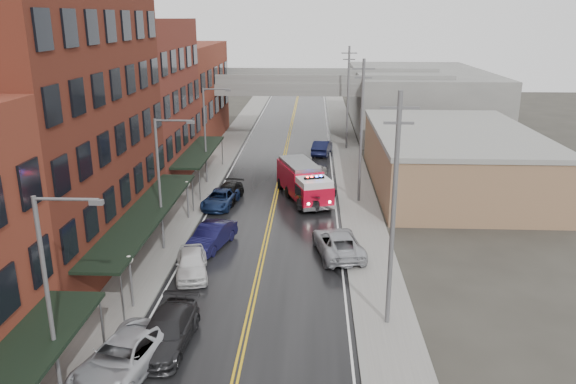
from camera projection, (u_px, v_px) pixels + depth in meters
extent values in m
cube|color=black|center=(270.00, 221.00, 43.59)|extent=(11.00, 160.00, 0.02)
cube|color=slate|center=(177.00, 219.00, 43.89)|extent=(3.00, 160.00, 0.15)
cube|color=slate|center=(365.00, 222.00, 43.24)|extent=(3.00, 160.00, 0.15)
cube|color=gray|center=(198.00, 219.00, 43.82)|extent=(0.30, 160.00, 0.15)
cube|color=gray|center=(343.00, 221.00, 43.32)|extent=(0.30, 160.00, 0.15)
cube|color=#512215|center=(47.00, 121.00, 34.82)|extent=(9.00, 20.00, 18.00)
cube|color=maroon|center=(135.00, 103.00, 51.94)|extent=(9.00, 15.00, 15.00)
cube|color=maroon|center=(180.00, 94.00, 69.07)|extent=(9.00, 20.00, 12.00)
cube|color=#8C664B|center=(451.00, 161.00, 51.66)|extent=(14.00, 22.00, 5.00)
cube|color=slate|center=(418.00, 99.00, 79.71)|extent=(18.00, 30.00, 8.00)
cylinder|color=slate|center=(102.00, 327.00, 25.89)|extent=(0.10, 0.10, 3.00)
cube|color=black|center=(146.00, 213.00, 36.35)|extent=(2.60, 18.00, 0.18)
cylinder|color=slate|center=(122.00, 298.00, 28.55)|extent=(0.10, 0.10, 3.00)
cylinder|color=slate|center=(193.00, 195.00, 44.95)|extent=(0.10, 0.10, 3.00)
cube|color=black|center=(199.00, 151.00, 53.03)|extent=(2.60, 13.00, 0.18)
cylinder|color=slate|center=(200.00, 185.00, 47.62)|extent=(0.10, 0.10, 3.00)
cylinder|color=slate|center=(222.00, 152.00, 59.24)|extent=(0.10, 0.10, 3.00)
cylinder|color=#59595B|center=(131.00, 285.00, 30.11)|extent=(0.14, 0.14, 2.80)
sphere|color=silver|center=(129.00, 260.00, 29.66)|extent=(0.44, 0.44, 0.44)
cylinder|color=#59595B|center=(188.00, 203.00, 43.46)|extent=(0.14, 0.14, 2.80)
sphere|color=silver|center=(187.00, 184.00, 43.01)|extent=(0.44, 0.44, 0.44)
cylinder|color=#59595B|center=(49.00, 307.00, 21.58)|extent=(0.18, 0.18, 9.00)
cylinder|color=#59595B|center=(66.00, 199.00, 20.21)|extent=(2.40, 0.12, 0.12)
cube|color=#59595B|center=(96.00, 202.00, 20.19)|extent=(0.50, 0.22, 0.18)
cylinder|color=#59595B|center=(159.00, 187.00, 36.83)|extent=(0.18, 0.18, 9.00)
cylinder|color=#59595B|center=(173.00, 121.00, 35.46)|extent=(2.40, 0.12, 0.12)
cube|color=#59595B|center=(191.00, 122.00, 35.44)|extent=(0.50, 0.22, 0.18)
cylinder|color=#59595B|center=(205.00, 137.00, 52.08)|extent=(0.18, 0.18, 9.00)
cylinder|color=#59595B|center=(216.00, 89.00, 50.71)|extent=(2.40, 0.12, 0.12)
cube|color=#59595B|center=(228.00, 90.00, 50.69)|extent=(0.50, 0.22, 0.18)
cylinder|color=#59595B|center=(393.00, 215.00, 27.18)|extent=(0.24, 0.24, 12.00)
cube|color=#59595B|center=(400.00, 108.00, 25.62)|extent=(1.80, 0.12, 0.12)
cube|color=#59595B|center=(399.00, 123.00, 25.83)|extent=(1.40, 0.12, 0.12)
cylinder|color=#59595B|center=(361.00, 133.00, 46.24)|extent=(0.24, 0.24, 12.00)
cube|color=#59595B|center=(364.00, 69.00, 44.68)|extent=(1.80, 0.12, 0.12)
cube|color=#59595B|center=(363.00, 78.00, 44.89)|extent=(1.40, 0.12, 0.12)
cylinder|color=#59595B|center=(348.00, 99.00, 65.30)|extent=(0.24, 0.24, 12.00)
cube|color=#59595B|center=(349.00, 53.00, 63.74)|extent=(1.80, 0.12, 0.12)
cube|color=#59595B|center=(349.00, 59.00, 63.95)|extent=(1.40, 0.12, 0.12)
cube|color=slate|center=(289.00, 85.00, 72.07)|extent=(40.00, 10.00, 1.50)
cube|color=slate|center=(205.00, 113.00, 73.68)|extent=(1.60, 8.00, 6.00)
cube|color=slate|center=(373.00, 115.00, 72.70)|extent=(1.60, 8.00, 6.00)
cube|color=#B0081F|center=(299.00, 177.00, 49.47)|extent=(4.31, 6.30, 2.20)
cube|color=#B0081F|center=(314.00, 194.00, 45.82)|extent=(3.35, 3.41, 1.57)
cube|color=silver|center=(314.00, 182.00, 45.50)|extent=(3.16, 3.17, 0.52)
cube|color=black|center=(313.00, 190.00, 45.91)|extent=(3.03, 2.43, 0.84)
cube|color=slate|center=(299.00, 164.00, 49.10)|extent=(3.93, 5.81, 0.31)
cube|color=black|center=(314.00, 178.00, 45.40)|extent=(1.68, 0.81, 0.15)
sphere|color=#FF0C0C|center=(307.00, 177.00, 45.22)|extent=(0.21, 0.21, 0.21)
sphere|color=#1933FF|center=(321.00, 176.00, 45.52)|extent=(0.21, 0.21, 0.21)
cylinder|color=black|center=(301.00, 205.00, 45.65)|extent=(1.11, 0.68, 1.05)
cylinder|color=black|center=(327.00, 202.00, 46.25)|extent=(1.11, 0.68, 1.05)
cylinder|color=black|center=(288.00, 192.00, 49.02)|extent=(1.11, 0.68, 1.05)
cylinder|color=black|center=(313.00, 190.00, 49.62)|extent=(1.11, 0.68, 1.05)
cylinder|color=black|center=(281.00, 184.00, 51.43)|extent=(1.11, 0.68, 1.05)
cylinder|color=black|center=(305.00, 182.00, 52.02)|extent=(1.11, 0.68, 1.05)
imported|color=#B4B7BD|center=(122.00, 358.00, 24.69)|extent=(4.02, 6.42, 1.66)
imported|color=black|center=(167.00, 331.00, 26.81)|extent=(2.55, 5.63, 1.60)
imported|color=silver|center=(192.00, 263.00, 34.25)|extent=(2.78, 4.93, 1.58)
imported|color=#0F0E33|center=(212.00, 236.00, 38.37)|extent=(3.05, 5.29, 1.65)
imported|color=#14254D|center=(220.00, 199.00, 46.63)|extent=(2.95, 5.24, 1.38)
imported|color=black|center=(228.00, 193.00, 48.13)|extent=(2.59, 5.04, 1.40)
imported|color=#9C9EA4|center=(338.00, 243.00, 37.21)|extent=(3.76, 6.31, 1.64)
imported|color=#272729|center=(317.00, 195.00, 47.18)|extent=(3.84, 6.19, 1.67)
imported|color=silver|center=(316.00, 171.00, 55.10)|extent=(2.36, 4.19, 1.35)
imported|color=black|center=(322.00, 147.00, 64.31)|extent=(2.56, 5.30, 1.67)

